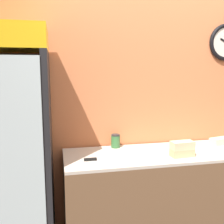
{
  "coord_description": "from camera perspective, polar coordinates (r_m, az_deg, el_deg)",
  "views": [
    {
      "loc": [
        -1.04,
        -1.35,
        1.65
      ],
      "look_at": [
        -0.56,
        0.9,
        1.29
      ],
      "focal_mm": 42.0,
      "sensor_mm": 36.0,
      "label": 1
    }
  ],
  "objects": [
    {
      "name": "chefs_knife",
      "position": [
        2.27,
        -2.92,
        -10.24
      ],
      "size": [
        0.35,
        0.05,
        0.02
      ],
      "color": "silver",
      "rests_on": "prep_counter"
    },
    {
      "name": "sandwich_stack_bottom",
      "position": [
        2.44,
        14.99,
        -8.55
      ],
      "size": [
        0.21,
        0.11,
        0.07
      ],
      "color": "tan",
      "rests_on": "prep_counter"
    },
    {
      "name": "condiment_jar",
      "position": [
        2.61,
        0.78,
        -6.33
      ],
      "size": [
        0.09,
        0.09,
        0.13
      ],
      "color": "#336B38",
      "rests_on": "prep_counter"
    },
    {
      "name": "sandwich_flat_left",
      "position": [
        2.96,
        22.45,
        -5.87
      ],
      "size": [
        0.23,
        0.15,
        0.07
      ],
      "color": "beige",
      "rests_on": "prep_counter"
    },
    {
      "name": "beverage_cooler",
      "position": [
        2.37,
        -21.56,
        -5.71
      ],
      "size": [
        0.7,
        0.63,
        1.98
      ],
      "color": "black",
      "rests_on": "ground_plane"
    },
    {
      "name": "sandwich_stack_middle",
      "position": [
        2.42,
        15.06,
        -6.98
      ],
      "size": [
        0.21,
        0.11,
        0.07
      ],
      "color": "beige",
      "rests_on": "sandwich_stack_bottom"
    },
    {
      "name": "wall_back",
      "position": [
        2.8,
        10.03,
        2.79
      ],
      "size": [
        5.2,
        0.1,
        2.7
      ],
      "color": "#D17547",
      "rests_on": "ground_plane"
    },
    {
      "name": "prep_counter",
      "position": [
        2.73,
        12.34,
        -17.42
      ],
      "size": [
        2.0,
        0.63,
        0.89
      ],
      "color": "brown",
      "rests_on": "ground_plane"
    }
  ]
}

